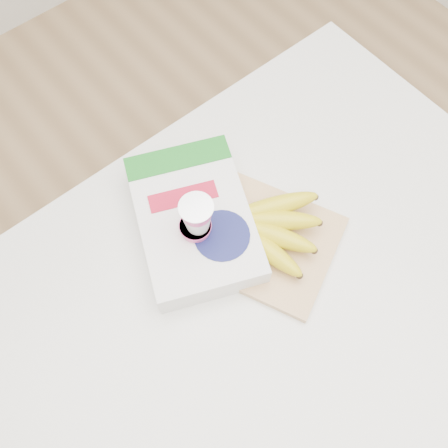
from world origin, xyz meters
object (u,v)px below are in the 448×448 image
at_px(bananas, 270,227).
at_px(cereal_box, 194,220).
at_px(cutting_board, 253,236).
at_px(yogurt_stack, 196,224).
at_px(table, 243,346).

distance_m(bananas, cereal_box, 0.15).
xyz_separation_m(cutting_board, yogurt_stack, (-0.09, 0.06, 0.09)).
bearing_deg(cereal_box, cutting_board, -27.13).
height_order(table, yogurt_stack, yogurt_stack).
height_order(table, cereal_box, cereal_box).
relative_size(table, cutting_board, 3.91).
height_order(bananas, cereal_box, bananas).
distance_m(bananas, yogurt_stack, 0.15).
xyz_separation_m(cutting_board, cereal_box, (-0.07, 0.09, 0.03)).
distance_m(table, yogurt_stack, 0.57).
bearing_deg(cereal_box, bananas, -23.61).
relative_size(table, cereal_box, 3.36).
height_order(table, bananas, bananas).
bearing_deg(bananas, yogurt_stack, 147.70).
distance_m(table, bananas, 0.52).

